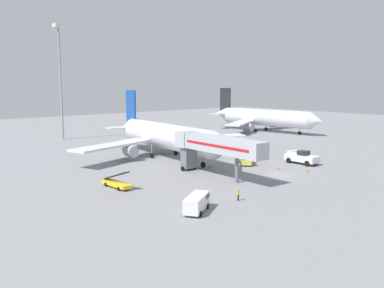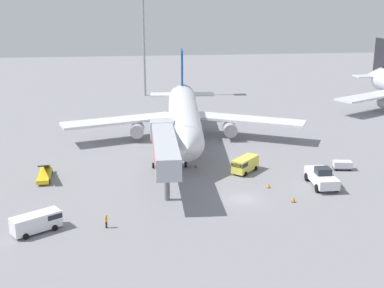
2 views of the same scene
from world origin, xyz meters
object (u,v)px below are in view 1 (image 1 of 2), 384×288
jet_bridge (213,146)px  baggage_cart_outer_right (293,153)px  service_van_far_left (197,202)px  apron_light_mast (60,63)px  airplane_at_gate (165,136)px  ground_crew_worker_foreground (238,194)px  airplane_background (263,118)px  pushback_tug (302,158)px  belt_loader_truck (117,183)px  safety_cone_alpha (308,170)px  safety_cone_bravo (210,165)px  safety_cone_charlie (278,167)px  service_van_far_center (246,158)px

jet_bridge → baggage_cart_outer_right: (26.59, 2.70, -4.64)m
service_van_far_left → apron_light_mast: apron_light_mast is taller
airplane_at_gate → ground_crew_worker_foreground: airplane_at_gate is taller
airplane_background → apron_light_mast: size_ratio=1.30×
pushback_tug → ground_crew_worker_foreground: 30.25m
jet_bridge → airplane_background: (58.16, 38.30, -0.73)m
service_van_far_left → airplane_background: size_ratio=0.13×
belt_loader_truck → ground_crew_worker_foreground: (9.29, -16.96, 0.13)m
safety_cone_alpha → safety_cone_bravo: (-10.62, 14.71, -0.08)m
safety_cone_bravo → ground_crew_worker_foreground: bearing=-122.9°
service_van_far_left → apron_light_mast: size_ratio=0.17×
jet_bridge → pushback_tug: bearing=-9.1°
belt_loader_truck → apron_light_mast: (15.95, 58.52, 20.88)m
safety_cone_charlie → service_van_far_center: bearing=106.5°
service_van_far_left → ground_crew_worker_foreground: (7.49, -0.00, -0.33)m
pushback_tug → baggage_cart_outer_right: pushback_tug is taller
service_van_far_left → baggage_cart_outer_right: service_van_far_left is taller
jet_bridge → service_van_far_center: size_ratio=4.12×
safety_cone_charlie → ground_crew_worker_foreground: bearing=-155.0°
belt_loader_truck → safety_cone_charlie: size_ratio=9.43×
airplane_at_gate → pushback_tug: bearing=-55.2°
jet_bridge → ground_crew_worker_foreground: (-7.47, -13.15, -4.51)m
apron_light_mast → safety_cone_alpha: bearing=-76.8°
pushback_tug → service_van_far_left: size_ratio=1.22×
jet_bridge → baggage_cart_outer_right: jet_bridge is taller
jet_bridge → safety_cone_alpha: jet_bridge is taller
service_van_far_center → safety_cone_bravo: size_ratio=8.32×
airplane_at_gate → safety_cone_bravo: bearing=-88.3°
belt_loader_truck → service_van_far_left: (1.81, -16.95, 0.46)m
airplane_at_gate → apron_light_mast: (-5.51, 42.04, 16.97)m
baggage_cart_outer_right → safety_cone_alpha: bearing=-134.4°
ground_crew_worker_foreground → safety_cone_charlie: size_ratio=2.51×
airplane_at_gate → apron_light_mast: bearing=97.5°
jet_bridge → service_van_far_left: (-14.96, -13.14, -4.17)m
safety_cone_bravo → service_van_far_left: bearing=-135.9°
airplane_background → apron_light_mast: bearing=157.8°
service_van_far_left → airplane_background: 89.47m
service_van_far_center → baggage_cart_outer_right: (14.67, -0.61, -0.51)m
airplane_at_gate → apron_light_mast: 45.67m
belt_loader_truck → safety_cone_bravo: belt_loader_truck is taller
service_van_far_left → safety_cone_alpha: size_ratio=7.55×
safety_cone_bravo → airplane_background: bearing=31.1°
pushback_tug → safety_cone_charlie: pushback_tug is taller
baggage_cart_outer_right → apron_light_mast: (-27.40, 59.63, 20.88)m
safety_cone_alpha → apron_light_mast: size_ratio=0.02×
apron_light_mast → service_van_far_center: bearing=-77.8°
baggage_cart_outer_right → apron_light_mast: apron_light_mast is taller
pushback_tug → baggage_cart_outer_right: (5.44, 6.07, -0.52)m
pushback_tug → baggage_cart_outer_right: bearing=48.1°
safety_cone_bravo → safety_cone_charlie: (8.75, -9.53, 0.04)m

